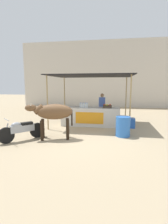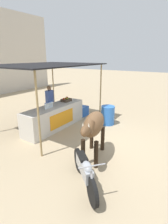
{
  "view_description": "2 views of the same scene",
  "coord_description": "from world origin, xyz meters",
  "px_view_note": "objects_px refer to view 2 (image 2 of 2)",
  "views": [
    {
      "loc": [
        1.19,
        -6.69,
        2.1
      ],
      "look_at": [
        -0.08,
        0.67,
        0.95
      ],
      "focal_mm": 28.0,
      "sensor_mm": 36.0,
      "label": 1
    },
    {
      "loc": [
        -5.11,
        -2.56,
        2.92
      ],
      "look_at": [
        0.32,
        0.95,
        0.83
      ],
      "focal_mm": 28.0,
      "sensor_mm": 36.0,
      "label": 2
    }
  ],
  "objects_px": {
    "cow": "(93,126)",
    "water_barrel": "(108,115)",
    "fruit_crate": "(66,100)",
    "motorcycle_parked": "(85,170)",
    "vendor_behind_counter": "(50,103)",
    "stall_counter": "(55,117)",
    "cooler_box": "(82,111)"
  },
  "relations": [
    {
      "from": "vendor_behind_counter",
      "to": "motorcycle_parked",
      "type": "relative_size",
      "value": 1.18
    },
    {
      "from": "water_barrel",
      "to": "cow",
      "type": "relative_size",
      "value": 0.45
    },
    {
      "from": "fruit_crate",
      "to": "motorcycle_parked",
      "type": "distance_m",
      "value": 4.35
    },
    {
      "from": "motorcycle_parked",
      "to": "water_barrel",
      "type": "bearing_deg",
      "value": 17.9
    },
    {
      "from": "vendor_behind_counter",
      "to": "water_barrel",
      "type": "relative_size",
      "value": 1.99
    },
    {
      "from": "stall_counter",
      "to": "motorcycle_parked",
      "type": "bearing_deg",
      "value": -127.56
    },
    {
      "from": "stall_counter",
      "to": "motorcycle_parked",
      "type": "distance_m",
      "value": 3.68
    },
    {
      "from": "stall_counter",
      "to": "water_barrel",
      "type": "xyz_separation_m",
      "value": [
        1.58,
        -1.68,
        -0.07
      ]
    },
    {
      "from": "cooler_box",
      "to": "water_barrel",
      "type": "bearing_deg",
      "value": -102.49
    },
    {
      "from": "stall_counter",
      "to": "fruit_crate",
      "type": "height_order",
      "value": "fruit_crate"
    },
    {
      "from": "fruit_crate",
      "to": "motorcycle_parked",
      "type": "xyz_separation_m",
      "value": [
        -3.11,
        -2.97,
        -0.6
      ]
    },
    {
      "from": "water_barrel",
      "to": "cow",
      "type": "xyz_separation_m",
      "value": [
        -2.72,
        -0.82,
        0.62
      ]
    },
    {
      "from": "cow",
      "to": "motorcycle_parked",
      "type": "xyz_separation_m",
      "value": [
        -1.11,
        -0.41,
        -0.6
      ]
    },
    {
      "from": "cow",
      "to": "fruit_crate",
      "type": "bearing_deg",
      "value": 51.99
    },
    {
      "from": "motorcycle_parked",
      "to": "vendor_behind_counter",
      "type": "bearing_deg",
      "value": 52.8
    },
    {
      "from": "cow",
      "to": "motorcycle_parked",
      "type": "bearing_deg",
      "value": -159.57
    },
    {
      "from": "stall_counter",
      "to": "motorcycle_parked",
      "type": "relative_size",
      "value": 2.14
    },
    {
      "from": "cooler_box",
      "to": "water_barrel",
      "type": "height_order",
      "value": "water_barrel"
    },
    {
      "from": "stall_counter",
      "to": "cow",
      "type": "height_order",
      "value": "cow"
    },
    {
      "from": "cow",
      "to": "stall_counter",
      "type": "bearing_deg",
      "value": 65.66
    },
    {
      "from": "stall_counter",
      "to": "fruit_crate",
      "type": "relative_size",
      "value": 6.82
    },
    {
      "from": "cooler_box",
      "to": "cow",
      "type": "xyz_separation_m",
      "value": [
        -3.07,
        -2.41,
        0.79
      ]
    },
    {
      "from": "vendor_behind_counter",
      "to": "motorcycle_parked",
      "type": "height_order",
      "value": "vendor_behind_counter"
    },
    {
      "from": "cow",
      "to": "vendor_behind_counter",
      "type": "bearing_deg",
      "value": 62.78
    },
    {
      "from": "cow",
      "to": "water_barrel",
      "type": "bearing_deg",
      "value": 16.84
    },
    {
      "from": "stall_counter",
      "to": "water_barrel",
      "type": "height_order",
      "value": "stall_counter"
    },
    {
      "from": "water_barrel",
      "to": "motorcycle_parked",
      "type": "height_order",
      "value": "motorcycle_parked"
    },
    {
      "from": "water_barrel",
      "to": "stall_counter",
      "type": "bearing_deg",
      "value": 133.24
    },
    {
      "from": "motorcycle_parked",
      "to": "cow",
      "type": "bearing_deg",
      "value": 20.43
    },
    {
      "from": "vendor_behind_counter",
      "to": "cow",
      "type": "height_order",
      "value": "vendor_behind_counter"
    },
    {
      "from": "vendor_behind_counter",
      "to": "motorcycle_parked",
      "type": "xyz_separation_m",
      "value": [
        -2.79,
        -3.67,
        -0.42
      ]
    },
    {
      "from": "fruit_crate",
      "to": "cow",
      "type": "distance_m",
      "value": 3.25
    }
  ]
}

